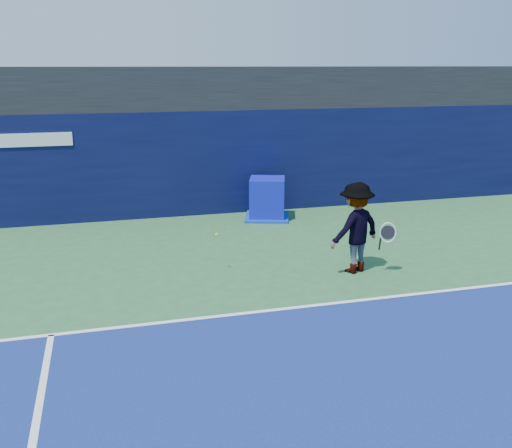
% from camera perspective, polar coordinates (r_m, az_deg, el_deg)
% --- Properties ---
extents(ground, '(80.00, 80.00, 0.00)m').
position_cam_1_polar(ground, '(8.38, 16.27, -15.60)').
color(ground, '#2B5F33').
rests_on(ground, ground).
extents(baseline, '(24.00, 0.10, 0.01)m').
position_cam_1_polar(baseline, '(10.74, 8.03, -7.82)').
color(baseline, white).
rests_on(baseline, ground).
extents(stadium_band, '(36.00, 3.00, 1.20)m').
position_cam_1_polar(stadium_band, '(17.98, -2.34, 13.55)').
color(stadium_band, black).
rests_on(stadium_band, back_wall_assembly).
extents(back_wall_assembly, '(36.00, 1.03, 3.00)m').
position_cam_1_polar(back_wall_assembly, '(17.22, -1.54, 6.44)').
color(back_wall_assembly, black).
rests_on(back_wall_assembly, ground).
extents(equipment_cart, '(1.53, 1.53, 1.17)m').
position_cam_1_polar(equipment_cart, '(16.25, 1.12, 2.40)').
color(equipment_cart, '#0B12A7').
rests_on(equipment_cart, ground).
extents(tennis_player, '(1.48, 1.10, 1.93)m').
position_cam_1_polar(tennis_player, '(12.12, 9.95, -0.37)').
color(tennis_player, silver).
rests_on(tennis_player, ground).
extents(tennis_ball, '(0.06, 0.06, 0.06)m').
position_cam_1_polar(tennis_ball, '(12.00, -3.95, -1.05)').
color(tennis_ball, '#C8CF17').
rests_on(tennis_ball, ground).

